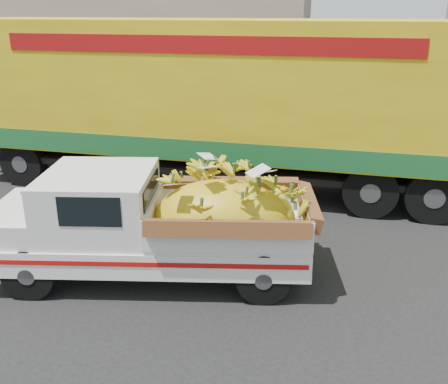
# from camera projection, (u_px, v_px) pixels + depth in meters

# --- Properties ---
(ground) EXTENTS (100.00, 100.00, 0.00)m
(ground) POSITION_uv_depth(u_px,v_px,m) (180.00, 289.00, 7.60)
(ground) COLOR black
(ground) RESTS_ON ground
(curb) EXTENTS (60.00, 0.25, 0.15)m
(curb) POSITION_uv_depth(u_px,v_px,m) (251.00, 156.00, 14.11)
(curb) COLOR gray
(curb) RESTS_ON ground
(sidewalk) EXTENTS (60.00, 4.00, 0.14)m
(sidewalk) POSITION_uv_depth(u_px,v_px,m) (261.00, 139.00, 16.04)
(sidewalk) COLOR gray
(sidewalk) RESTS_ON ground
(building_left) EXTENTS (18.00, 6.00, 5.00)m
(building_left) POSITION_uv_depth(u_px,v_px,m) (101.00, 45.00, 22.14)
(building_left) COLOR gray
(building_left) RESTS_ON ground
(pickup_truck) EXTENTS (5.08, 2.55, 1.70)m
(pickup_truck) POSITION_uv_depth(u_px,v_px,m) (174.00, 222.00, 7.71)
(pickup_truck) COLOR black
(pickup_truck) RESTS_ON ground
(semi_trailer) EXTENTS (12.03, 3.05, 3.80)m
(semi_trailer) POSITION_uv_depth(u_px,v_px,m) (217.00, 98.00, 11.23)
(semi_trailer) COLOR black
(semi_trailer) RESTS_ON ground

